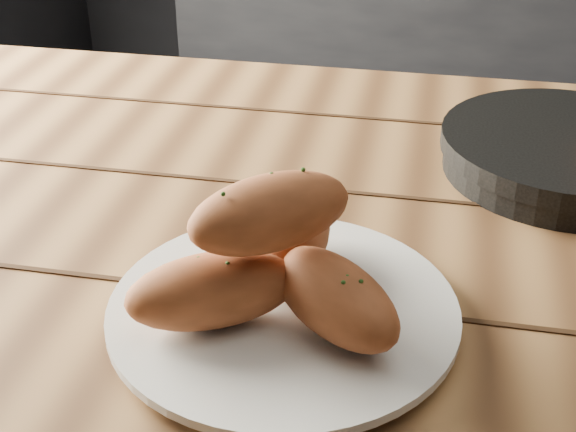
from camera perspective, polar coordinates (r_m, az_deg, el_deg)
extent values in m
cube|color=#976638|center=(0.78, 11.24, -3.90)|extent=(1.45, 0.96, 0.04)
cylinder|color=brown|center=(1.42, -17.19, -5.58)|extent=(0.07, 0.07, 0.71)
cylinder|color=silver|center=(0.66, -0.34, -7.14)|extent=(0.26, 0.26, 0.01)
cylinder|color=silver|center=(0.66, -0.34, -6.59)|extent=(0.29, 0.29, 0.01)
ellipsoid|color=#AA562F|center=(0.62, -5.34, -5.27)|extent=(0.15, 0.12, 0.06)
ellipsoid|color=#AA562F|center=(0.61, 3.31, -5.79)|extent=(0.14, 0.14, 0.06)
ellipsoid|color=#AA562F|center=(0.68, 0.10, -1.85)|extent=(0.08, 0.14, 0.06)
ellipsoid|color=#AA562F|center=(0.60, -1.27, 0.24)|extent=(0.14, 0.13, 0.06)
cylinder|color=black|center=(0.94, 19.19, 3.77)|extent=(0.27, 0.27, 0.03)
cylinder|color=black|center=(0.93, 19.40, 4.87)|extent=(0.28, 0.28, 0.02)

